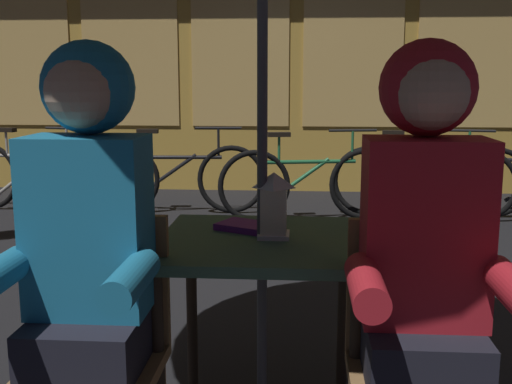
{
  "coord_description": "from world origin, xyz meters",
  "views": [
    {
      "loc": [
        0.14,
        -2.15,
        1.29
      ],
      "look_at": [
        0.0,
        -0.29,
        0.96
      ],
      "focal_mm": 44.5,
      "sensor_mm": 36.0,
      "label": 1
    }
  ],
  "objects_px": {
    "book": "(246,226)",
    "chair_right": "(416,354)",
    "bicycle_second": "(178,178)",
    "bicycle_fourth": "(423,181)",
    "cafe_table": "(262,266)",
    "person_left_hooded": "(86,235)",
    "person_right_hooded": "(426,241)",
    "lantern": "(274,203)",
    "bicycle_third": "(309,183)",
    "chair_left": "(98,344)",
    "bicycle_nearest": "(33,177)"
  },
  "relations": [
    {
      "from": "book",
      "to": "chair_right",
      "type": "bearing_deg",
      "value": -15.43
    },
    {
      "from": "bicycle_second",
      "to": "bicycle_fourth",
      "type": "distance_m",
      "value": 2.31
    },
    {
      "from": "cafe_table",
      "to": "person_left_hooded",
      "type": "distance_m",
      "value": 0.67
    },
    {
      "from": "person_right_hooded",
      "to": "bicycle_second",
      "type": "bearing_deg",
      "value": 109.89
    },
    {
      "from": "cafe_table",
      "to": "bicycle_fourth",
      "type": "distance_m",
      "value": 3.96
    },
    {
      "from": "cafe_table",
      "to": "bicycle_second",
      "type": "height_order",
      "value": "bicycle_second"
    },
    {
      "from": "lantern",
      "to": "chair_right",
      "type": "height_order",
      "value": "lantern"
    },
    {
      "from": "cafe_table",
      "to": "bicycle_third",
      "type": "distance_m",
      "value": 3.58
    },
    {
      "from": "bicycle_second",
      "to": "bicycle_third",
      "type": "bearing_deg",
      "value": -10.83
    },
    {
      "from": "cafe_table",
      "to": "chair_left",
      "type": "xyz_separation_m",
      "value": [
        -0.48,
        -0.37,
        -0.15
      ]
    },
    {
      "from": "lantern",
      "to": "chair_right",
      "type": "xyz_separation_m",
      "value": [
        0.44,
        -0.38,
        -0.37
      ]
    },
    {
      "from": "lantern",
      "to": "book",
      "type": "xyz_separation_m",
      "value": [
        -0.11,
        0.11,
        -0.11
      ]
    },
    {
      "from": "person_right_hooded",
      "to": "book",
      "type": "distance_m",
      "value": 0.78
    },
    {
      "from": "chair_left",
      "to": "bicycle_second",
      "type": "xyz_separation_m",
      "value": [
        -0.57,
        4.17,
        -0.14
      ]
    },
    {
      "from": "person_left_hooded",
      "to": "book",
      "type": "xyz_separation_m",
      "value": [
        0.41,
        0.54,
        -0.09
      ]
    },
    {
      "from": "cafe_table",
      "to": "bicycle_fourth",
      "type": "bearing_deg",
      "value": 71.44
    },
    {
      "from": "chair_left",
      "to": "cafe_table",
      "type": "bearing_deg",
      "value": 37.55
    },
    {
      "from": "bicycle_nearest",
      "to": "bicycle_fourth",
      "type": "distance_m",
      "value": 3.72
    },
    {
      "from": "lantern",
      "to": "bicycle_nearest",
      "type": "xyz_separation_m",
      "value": [
        -2.51,
        3.75,
        -0.51
      ]
    },
    {
      "from": "bicycle_second",
      "to": "bicycle_fourth",
      "type": "bearing_deg",
      "value": -1.46
    },
    {
      "from": "person_right_hooded",
      "to": "book",
      "type": "xyz_separation_m",
      "value": [
        -0.55,
        0.54,
        -0.09
      ]
    },
    {
      "from": "lantern",
      "to": "person_right_hooded",
      "type": "height_order",
      "value": "person_right_hooded"
    },
    {
      "from": "lantern",
      "to": "chair_left",
      "type": "bearing_deg",
      "value": -143.99
    },
    {
      "from": "chair_right",
      "to": "bicycle_second",
      "type": "xyz_separation_m",
      "value": [
        -1.53,
        4.17,
        -0.14
      ]
    },
    {
      "from": "bicycle_third",
      "to": "person_left_hooded",
      "type": "bearing_deg",
      "value": -99.79
    },
    {
      "from": "cafe_table",
      "to": "book",
      "type": "bearing_deg",
      "value": 119.61
    },
    {
      "from": "person_right_hooded",
      "to": "lantern",
      "type": "bearing_deg",
      "value": 135.35
    },
    {
      "from": "chair_left",
      "to": "person_left_hooded",
      "type": "distance_m",
      "value": 0.36
    },
    {
      "from": "bicycle_nearest",
      "to": "chair_right",
      "type": "bearing_deg",
      "value": -54.51
    },
    {
      "from": "bicycle_nearest",
      "to": "bicycle_third",
      "type": "distance_m",
      "value": 2.68
    },
    {
      "from": "cafe_table",
      "to": "chair_right",
      "type": "bearing_deg",
      "value": -37.55
    },
    {
      "from": "bicycle_nearest",
      "to": "bicycle_fourth",
      "type": "relative_size",
      "value": 0.99
    },
    {
      "from": "bicycle_nearest",
      "to": "bicycle_third",
      "type": "height_order",
      "value": "same"
    },
    {
      "from": "cafe_table",
      "to": "person_left_hooded",
      "type": "bearing_deg",
      "value": -138.43
    },
    {
      "from": "chair_right",
      "to": "bicycle_second",
      "type": "bearing_deg",
      "value": 110.14
    },
    {
      "from": "chair_right",
      "to": "bicycle_nearest",
      "type": "relative_size",
      "value": 0.53
    },
    {
      "from": "lantern",
      "to": "bicycle_fourth",
      "type": "bearing_deg",
      "value": 71.95
    },
    {
      "from": "chair_right",
      "to": "bicycle_third",
      "type": "relative_size",
      "value": 0.52
    },
    {
      "from": "person_left_hooded",
      "to": "bicycle_fourth",
      "type": "height_order",
      "value": "person_left_hooded"
    },
    {
      "from": "person_left_hooded",
      "to": "bicycle_nearest",
      "type": "bearing_deg",
      "value": 115.38
    },
    {
      "from": "chair_right",
      "to": "bicycle_nearest",
      "type": "bearing_deg",
      "value": 125.49
    },
    {
      "from": "lantern",
      "to": "bicycle_nearest",
      "type": "bearing_deg",
      "value": 123.73
    },
    {
      "from": "cafe_table",
      "to": "bicycle_third",
      "type": "relative_size",
      "value": 0.45
    },
    {
      "from": "person_left_hooded",
      "to": "cafe_table",
      "type": "bearing_deg",
      "value": 41.57
    },
    {
      "from": "person_right_hooded",
      "to": "bicycle_fourth",
      "type": "bearing_deg",
      "value": 79.44
    },
    {
      "from": "person_left_hooded",
      "to": "person_right_hooded",
      "type": "relative_size",
      "value": 1.0
    },
    {
      "from": "bicycle_fourth",
      "to": "bicycle_second",
      "type": "bearing_deg",
      "value": 178.54
    },
    {
      "from": "cafe_table",
      "to": "person_left_hooded",
      "type": "height_order",
      "value": "person_left_hooded"
    },
    {
      "from": "lantern",
      "to": "person_left_hooded",
      "type": "bearing_deg",
      "value": -140.1
    },
    {
      "from": "chair_right",
      "to": "lantern",
      "type": "bearing_deg",
      "value": 139.34
    }
  ]
}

